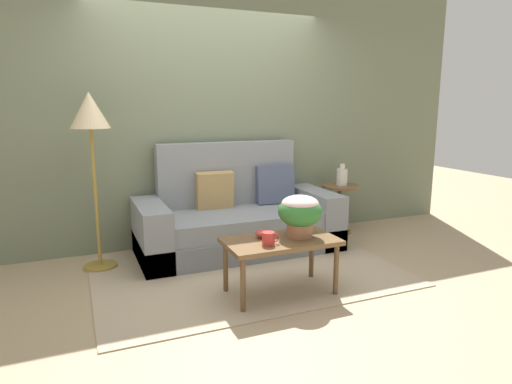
{
  "coord_description": "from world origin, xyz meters",
  "views": [
    {
      "loc": [
        -1.41,
        -3.58,
        1.51
      ],
      "look_at": [
        0.09,
        0.01,
        0.74
      ],
      "focal_mm": 30.97,
      "sensor_mm": 36.0,
      "label": 1
    }
  ],
  "objects_px": {
    "coffee_table": "(281,245)",
    "potted_plant": "(300,212)",
    "table_vase": "(342,176)",
    "couch": "(238,220)",
    "side_table": "(340,200)",
    "coffee_mug": "(269,239)",
    "snack_bowl": "(263,233)",
    "floor_lamp": "(90,123)"
  },
  "relations": [
    {
      "from": "floor_lamp",
      "to": "coffee_mug",
      "type": "distance_m",
      "value": 1.92
    },
    {
      "from": "potted_plant",
      "to": "couch",
      "type": "bearing_deg",
      "value": 94.99
    },
    {
      "from": "couch",
      "to": "coffee_table",
      "type": "distance_m",
      "value": 1.19
    },
    {
      "from": "potted_plant",
      "to": "coffee_mug",
      "type": "distance_m",
      "value": 0.37
    },
    {
      "from": "side_table",
      "to": "floor_lamp",
      "type": "bearing_deg",
      "value": -177.13
    },
    {
      "from": "coffee_table",
      "to": "side_table",
      "type": "relative_size",
      "value": 1.56
    },
    {
      "from": "snack_bowl",
      "to": "table_vase",
      "type": "xyz_separation_m",
      "value": [
        1.55,
        1.23,
        0.18
      ]
    },
    {
      "from": "side_table",
      "to": "table_vase",
      "type": "bearing_deg",
      "value": 4.72
    },
    {
      "from": "coffee_table",
      "to": "potted_plant",
      "type": "bearing_deg",
      "value": 2.59
    },
    {
      "from": "floor_lamp",
      "to": "snack_bowl",
      "type": "height_order",
      "value": "floor_lamp"
    },
    {
      "from": "coffee_mug",
      "to": "table_vase",
      "type": "bearing_deg",
      "value": 41.71
    },
    {
      "from": "potted_plant",
      "to": "table_vase",
      "type": "relative_size",
      "value": 1.4
    },
    {
      "from": "table_vase",
      "to": "coffee_table",
      "type": "bearing_deg",
      "value": -137.52
    },
    {
      "from": "coffee_table",
      "to": "table_vase",
      "type": "relative_size",
      "value": 3.56
    },
    {
      "from": "floor_lamp",
      "to": "potted_plant",
      "type": "bearing_deg",
      "value": -38.17
    },
    {
      "from": "side_table",
      "to": "table_vase",
      "type": "xyz_separation_m",
      "value": [
        0.02,
        0.0,
        0.28
      ]
    },
    {
      "from": "snack_bowl",
      "to": "table_vase",
      "type": "distance_m",
      "value": 1.99
    },
    {
      "from": "coffee_mug",
      "to": "snack_bowl",
      "type": "relative_size",
      "value": 1.12
    },
    {
      "from": "couch",
      "to": "floor_lamp",
      "type": "bearing_deg",
      "value": -179.67
    },
    {
      "from": "side_table",
      "to": "snack_bowl",
      "type": "xyz_separation_m",
      "value": [
        -1.53,
        -1.23,
        0.1
      ]
    },
    {
      "from": "snack_bowl",
      "to": "side_table",
      "type": "bearing_deg",
      "value": 38.61
    },
    {
      "from": "couch",
      "to": "snack_bowl",
      "type": "distance_m",
      "value": 1.13
    },
    {
      "from": "coffee_mug",
      "to": "coffee_table",
      "type": "bearing_deg",
      "value": 33.28
    },
    {
      "from": "potted_plant",
      "to": "table_vase",
      "type": "bearing_deg",
      "value": 45.99
    },
    {
      "from": "side_table",
      "to": "floor_lamp",
      "type": "relative_size",
      "value": 0.36
    },
    {
      "from": "floor_lamp",
      "to": "coffee_mug",
      "type": "xyz_separation_m",
      "value": [
        1.17,
        -1.28,
        -0.84
      ]
    },
    {
      "from": "couch",
      "to": "table_vase",
      "type": "distance_m",
      "value": 1.42
    },
    {
      "from": "coffee_mug",
      "to": "table_vase",
      "type": "distance_m",
      "value": 2.13
    },
    {
      "from": "coffee_table",
      "to": "couch",
      "type": "bearing_deg",
      "value": 86.59
    },
    {
      "from": "coffee_table",
      "to": "table_vase",
      "type": "xyz_separation_m",
      "value": [
        1.44,
        1.32,
        0.27
      ]
    },
    {
      "from": "snack_bowl",
      "to": "table_vase",
      "type": "height_order",
      "value": "table_vase"
    },
    {
      "from": "coffee_table",
      "to": "coffee_mug",
      "type": "bearing_deg",
      "value": -146.72
    },
    {
      "from": "couch",
      "to": "coffee_table",
      "type": "bearing_deg",
      "value": -93.41
    },
    {
      "from": "couch",
      "to": "side_table",
      "type": "bearing_deg",
      "value": 5.46
    },
    {
      "from": "side_table",
      "to": "snack_bowl",
      "type": "relative_size",
      "value": 4.57
    },
    {
      "from": "floor_lamp",
      "to": "coffee_mug",
      "type": "bearing_deg",
      "value": -47.56
    },
    {
      "from": "snack_bowl",
      "to": "floor_lamp",
      "type": "bearing_deg",
      "value": 137.76
    },
    {
      "from": "potted_plant",
      "to": "floor_lamp",
      "type": "bearing_deg",
      "value": 141.83
    },
    {
      "from": "couch",
      "to": "coffee_mug",
      "type": "distance_m",
      "value": 1.32
    },
    {
      "from": "side_table",
      "to": "coffee_mug",
      "type": "xyz_separation_m",
      "value": [
        -1.57,
        -1.41,
        0.11
      ]
    },
    {
      "from": "couch",
      "to": "floor_lamp",
      "type": "xyz_separation_m",
      "value": [
        -1.39,
        -0.01,
        1.03
      ]
    },
    {
      "from": "coffee_mug",
      "to": "potted_plant",
      "type": "bearing_deg",
      "value": 18.13
    }
  ]
}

